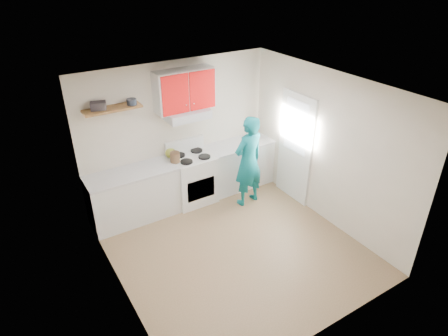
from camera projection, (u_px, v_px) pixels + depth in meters
floor at (234, 247)px, 6.24m from camera, size 3.80×3.80×0.00m
ceiling at (237, 90)px, 4.99m from camera, size 3.60×3.80×0.04m
back_wall at (178, 132)px, 7.03m from camera, size 3.60×0.04×2.60m
front_wall at (332, 252)px, 4.20m from camera, size 3.60×0.04×2.60m
left_wall at (113, 216)px, 4.78m from camera, size 0.04×3.80×2.60m
right_wall at (326, 148)px, 6.45m from camera, size 0.04×3.80×2.60m
door at (295, 148)px, 7.09m from camera, size 0.05×0.85×2.05m
door_glass at (296, 127)px, 6.88m from camera, size 0.01×0.55×0.95m
counter_left at (134, 196)px, 6.73m from camera, size 1.52×0.60×0.90m
counter_right at (238, 165)px, 7.74m from camera, size 1.32×0.60×0.90m
stove at (193, 179)px, 7.24m from camera, size 0.76×0.65×0.92m
range_hood at (187, 114)px, 6.72m from camera, size 0.76×0.44×0.15m
upper_cabinets at (184, 90)px, 6.56m from camera, size 1.02×0.33×0.70m
shelf at (112, 109)px, 6.04m from camera, size 0.90×0.30×0.04m
books at (98, 106)px, 5.93m from camera, size 0.27×0.23×0.12m
tin at (132, 102)px, 6.13m from camera, size 0.16×0.16×0.10m
kettle at (171, 153)px, 6.96m from camera, size 0.25×0.25×0.17m
crock at (175, 158)px, 6.80m from camera, size 0.21×0.21×0.21m
cutting_board at (237, 147)px, 7.42m from camera, size 0.29×0.22×0.02m
silicone_mat at (259, 141)px, 7.64m from camera, size 0.28×0.23×0.01m
person at (248, 161)px, 6.99m from camera, size 0.68×0.49×1.72m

